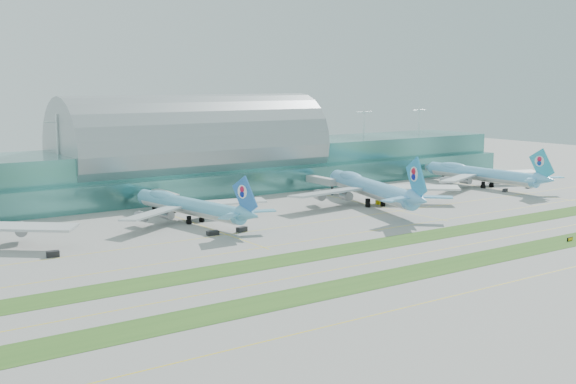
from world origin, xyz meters
TOP-DOWN VIEW (x-y plane):
  - ground at (0.00, 0.00)m, footprint 700.00×700.00m
  - terminal at (0.01, 128.79)m, footprint 340.00×69.10m
  - grass_strip_near at (0.00, -28.00)m, footprint 420.00×12.00m
  - grass_strip_far at (0.00, 2.00)m, footprint 420.00×12.00m
  - taxiline_a at (0.00, -48.00)m, footprint 420.00×0.35m
  - taxiline_b at (0.00, -14.00)m, footprint 420.00×0.35m
  - taxiline_c at (0.00, 18.00)m, footprint 420.00×0.35m
  - taxiline_d at (0.00, 40.00)m, footprint 420.00×0.35m
  - airliner_b at (-34.31, 67.07)m, footprint 60.42×69.27m
  - airliner_c at (41.47, 57.18)m, footprint 70.91×82.02m
  - airliner_d at (117.00, 65.89)m, footprint 65.47×74.21m
  - gse_b at (-89.46, 41.90)m, footprint 3.88×2.65m
  - gse_c at (-28.08, 41.03)m, footprint 3.91×2.62m
  - gse_d at (-38.43, 41.87)m, footprint 4.01×2.38m
  - gse_e at (45.80, 55.80)m, footprint 4.45×2.59m
  - gse_f at (54.33, 51.43)m, footprint 3.44×2.42m
  - gse_g at (113.51, 48.55)m, footprint 3.59×2.50m
  - gse_h at (131.58, 49.68)m, footprint 3.07×1.70m
  - taxiway_sign_east at (48.47, -28.41)m, footprint 2.91×0.54m

SIDE VIEW (x-z plane):
  - ground at x=0.00m, z-range 0.00..0.00m
  - taxiline_a at x=0.00m, z-range 0.00..0.01m
  - taxiline_b at x=0.00m, z-range 0.00..0.01m
  - taxiline_c at x=0.00m, z-range 0.00..0.01m
  - taxiline_d at x=0.00m, z-range 0.00..0.01m
  - grass_strip_near at x=0.00m, z-range 0.00..0.08m
  - grass_strip_far at x=0.00m, z-range 0.00..0.08m
  - taxiway_sign_east at x=48.47m, z-range -0.01..1.22m
  - gse_h at x=131.58m, z-range 0.00..1.27m
  - gse_g at x=113.51m, z-range 0.00..1.34m
  - gse_d at x=-38.43m, z-range 0.00..1.43m
  - gse_f at x=54.33m, z-range 0.00..1.48m
  - gse_c at x=-28.08m, z-range 0.00..1.64m
  - gse_e at x=45.80m, z-range 0.00..1.68m
  - gse_b at x=-89.46m, z-range 0.00..1.72m
  - airliner_b at x=-34.31m, z-range -3.66..15.46m
  - airliner_d at x=117.00m, z-range -3.92..16.53m
  - airliner_c at x=41.47m, z-range -4.40..18.58m
  - terminal at x=0.01m, z-range -3.77..32.23m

